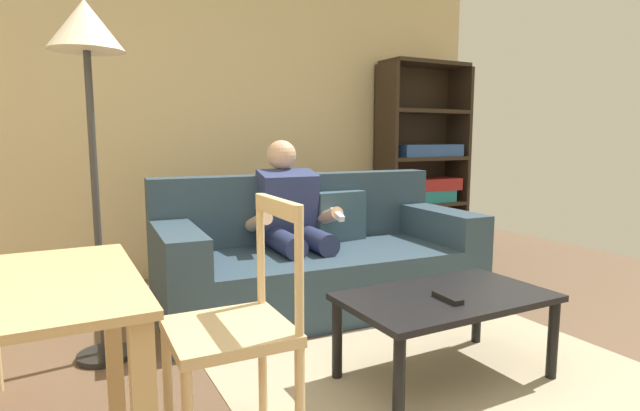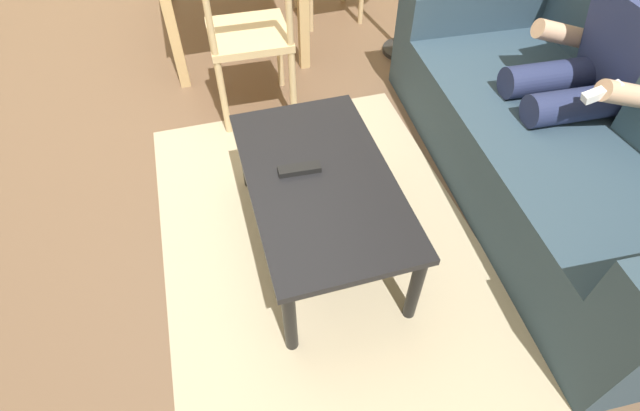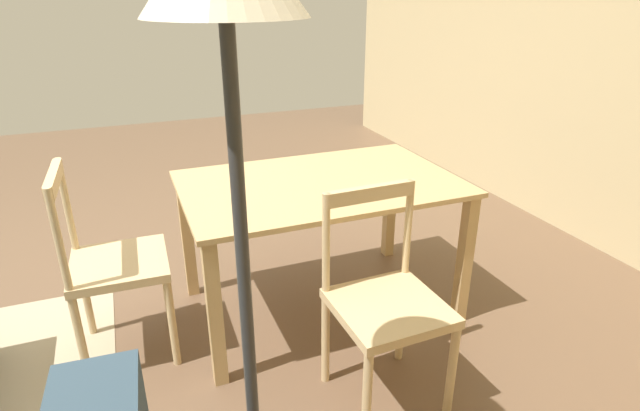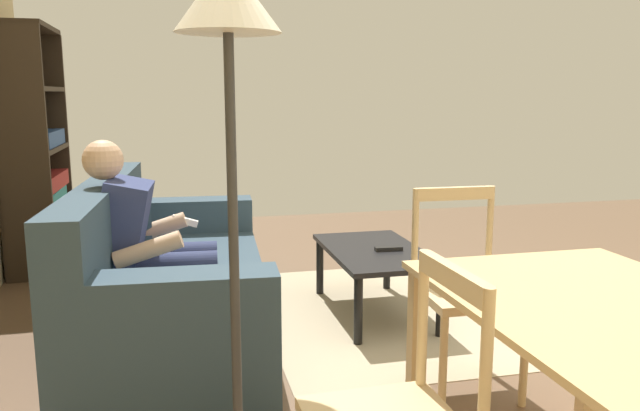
# 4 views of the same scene
# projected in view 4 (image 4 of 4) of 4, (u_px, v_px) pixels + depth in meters

# --- Properties ---
(ground_plane) EXTENTS (8.39, 8.39, 0.00)m
(ground_plane) POSITION_uv_depth(u_px,v_px,m) (531.00, 365.00, 3.19)
(ground_plane) COLOR brown
(couch) EXTENTS (2.19, 1.11, 0.88)m
(couch) POSITION_uv_depth(u_px,v_px,m) (164.00, 280.00, 3.56)
(couch) COLOR #2D4251
(couch) RESTS_ON ground_plane
(person_lounging) EXTENTS (0.61, 0.89, 1.13)m
(person_lounging) POSITION_uv_depth(u_px,v_px,m) (149.00, 242.00, 3.36)
(person_lounging) COLOR navy
(person_lounging) RESTS_ON ground_plane
(coffee_table) EXTENTS (0.99, 0.57, 0.42)m
(coffee_table) POSITION_uv_depth(u_px,v_px,m) (375.00, 257.00, 3.87)
(coffee_table) COLOR black
(coffee_table) RESTS_ON ground_plane
(tv_remote) EXTENTS (0.06, 0.17, 0.02)m
(tv_remote) POSITION_uv_depth(u_px,v_px,m) (389.00, 249.00, 3.82)
(tv_remote) COLOR black
(tv_remote) RESTS_ON coffee_table
(bookshelf) EXTENTS (0.95, 0.36, 1.88)m
(bookshelf) POSITION_uv_depth(u_px,v_px,m) (36.00, 175.00, 4.90)
(bookshelf) COLOR #2D2319
(bookshelf) RESTS_ON ground_plane
(dining_table) EXTENTS (1.36, 0.88, 0.73)m
(dining_table) POSITION_uv_depth(u_px,v_px,m) (620.00, 344.00, 1.87)
(dining_table) COLOR tan
(dining_table) RESTS_ON ground_plane
(dining_chair_facing_couch) EXTENTS (0.43, 0.43, 0.93)m
(dining_chair_facing_couch) POSITION_uv_depth(u_px,v_px,m) (465.00, 292.00, 2.86)
(dining_chair_facing_couch) COLOR #D1B27F
(dining_chair_facing_couch) RESTS_ON ground_plane
(area_rug) EXTENTS (2.01, 1.41, 0.01)m
(area_rug) POSITION_uv_depth(u_px,v_px,m) (374.00, 312.00, 3.94)
(area_rug) COLOR tan
(area_rug) RESTS_ON ground_plane
(floor_lamp) EXTENTS (0.36, 0.36, 1.81)m
(floor_lamp) POSITION_uv_depth(u_px,v_px,m) (229.00, 46.00, 2.08)
(floor_lamp) COLOR black
(floor_lamp) RESTS_ON ground_plane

